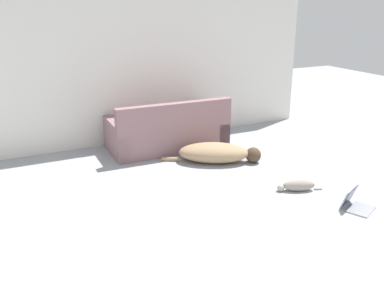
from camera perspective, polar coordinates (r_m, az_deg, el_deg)
name	(u,v)px	position (r m, az deg, el deg)	size (l,w,h in m)	color
wall_back	(104,71)	(7.23, -11.66, 9.54)	(7.74, 0.06, 2.53)	silver
couch	(168,133)	(7.11, -3.27, 1.49)	(1.94, 0.98, 0.85)	gray
dog	(217,153)	(6.55, 3.30, -1.18)	(1.41, 0.97, 0.30)	#A38460
cat	(297,185)	(5.76, 13.89, -5.37)	(0.59, 0.30, 0.16)	gray
laptop_open	(354,202)	(5.50, 20.80, -7.20)	(0.46, 0.45, 0.25)	gray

